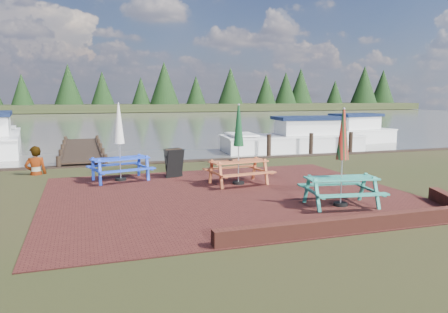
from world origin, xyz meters
name	(u,v)px	position (x,y,z in m)	size (l,w,h in m)	color
ground	(242,205)	(0.00, 0.00, 0.00)	(120.00, 120.00, 0.00)	black
paving	(229,195)	(0.00, 1.00, 0.01)	(9.00, 7.50, 0.02)	#3D1613
brick_wall	(389,218)	(2.15, -2.42, 0.15)	(6.21, 1.79, 0.30)	#4C1E16
water	(116,120)	(0.00, 37.00, 0.00)	(120.00, 60.00, 0.02)	#4C4A41
far_treeline	(102,91)	(0.00, 66.00, 3.28)	(120.00, 10.00, 8.10)	black
picnic_table_teal	(342,173)	(2.07, -0.86, 0.78)	(1.79, 1.64, 2.22)	teal
picnic_table_red	(238,157)	(0.70, 2.19, 0.79)	(1.79, 1.63, 2.26)	#AC512C
picnic_table_blue	(120,154)	(-2.44, 3.78, 0.80)	(1.94, 1.81, 2.28)	#1939BE
chalkboard	(174,163)	(-0.81, 3.81, 0.46)	(0.59, 0.67, 0.89)	black
jetty	(82,149)	(-3.50, 11.28, 0.11)	(1.76, 9.08, 1.00)	black
boat_near	(295,140)	(6.45, 9.92, 0.36)	(7.02, 2.97, 1.85)	white
boat_far	(348,134)	(10.96, 12.08, 0.36)	(6.18, 3.03, 1.85)	white
person	(34,146)	(-4.92, 5.67, 0.91)	(0.67, 0.44, 1.83)	gray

